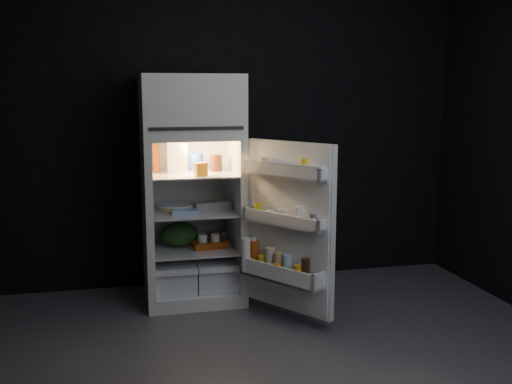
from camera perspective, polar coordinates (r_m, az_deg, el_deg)
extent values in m
cube|color=#4F4F54|center=(3.86, 2.78, -15.83)|extent=(4.00, 3.40, 0.00)
cube|color=black|center=(5.15, -2.39, 6.21)|extent=(4.00, 0.00, 2.70)
cube|color=black|center=(1.94, 17.19, -0.15)|extent=(4.00, 0.00, 2.70)
cube|color=white|center=(4.95, -5.96, -9.36)|extent=(0.76, 0.70, 0.10)
cube|color=white|center=(4.75, -10.35, -2.16)|extent=(0.05, 0.70, 1.20)
cube|color=white|center=(4.84, -1.92, -1.79)|extent=(0.05, 0.70, 1.20)
cube|color=white|center=(5.10, -6.56, -1.25)|extent=(0.66, 0.05, 1.20)
cube|color=white|center=(4.69, -6.23, 5.57)|extent=(0.76, 0.70, 0.06)
cube|color=white|center=(4.68, -6.29, 8.50)|extent=(0.76, 0.70, 0.42)
cube|color=black|center=(4.34, -5.66, 6.04)|extent=(0.68, 0.01, 0.02)
cube|color=white|center=(4.73, -9.98, -2.21)|extent=(0.01, 0.65, 1.20)
cube|color=white|center=(4.81, -2.20, -1.87)|extent=(0.01, 0.65, 1.20)
cube|color=white|center=(4.67, -6.19, 5.13)|extent=(0.66, 0.65, 0.01)
cube|color=white|center=(4.91, -5.93, -8.86)|extent=(0.66, 0.65, 0.01)
cube|color=white|center=(4.70, -6.13, 1.78)|extent=(0.65, 0.63, 0.01)
cube|color=white|center=(4.75, -6.06, -1.80)|extent=(0.65, 0.63, 0.01)
cube|color=white|center=(4.82, -6.00, -5.30)|extent=(0.65, 0.63, 0.01)
cube|color=white|center=(4.88, -7.92, -7.60)|extent=(0.32, 0.59, 0.22)
cube|color=white|center=(4.92, -4.06, -7.39)|extent=(0.32, 0.59, 0.22)
cube|color=white|center=(4.54, -7.55, -7.72)|extent=(0.32, 0.02, 0.03)
cube|color=white|center=(4.58, -3.41, -7.49)|extent=(0.32, 0.02, 0.03)
cube|color=#FFE5B2|center=(4.62, -6.10, 4.83)|extent=(0.14, 0.14, 0.02)
cube|color=white|center=(4.28, 3.23, -3.33)|extent=(0.47, 0.66, 1.22)
cube|color=white|center=(4.26, 3.00, -3.39)|extent=(0.41, 0.60, 1.18)
cube|color=white|center=(4.16, 2.67, 1.48)|extent=(0.46, 0.61, 0.02)
cube|color=white|center=(4.13, 2.37, 1.95)|extent=(0.40, 0.57, 0.10)
cube|color=white|center=(3.95, 6.36, 1.55)|extent=(0.09, 0.07, 0.10)
cube|color=white|center=(4.37, -0.66, 2.39)|extent=(0.09, 0.07, 0.10)
cube|color=white|center=(4.22, 2.59, -3.04)|extent=(0.47, 0.62, 0.02)
cube|color=white|center=(4.18, 2.25, -2.67)|extent=(0.40, 0.57, 0.09)
cube|color=white|center=(4.01, 6.23, -3.25)|extent=(0.09, 0.07, 0.09)
cube|color=white|center=(4.42, -0.69, -1.97)|extent=(0.09, 0.07, 0.09)
cube|color=white|center=(4.31, 2.38, -8.34)|extent=(0.50, 0.64, 0.02)
cube|color=white|center=(4.25, 1.86, -7.84)|extent=(0.40, 0.57, 0.13)
cube|color=white|center=(4.10, 5.96, -8.55)|extent=(0.13, 0.10, 0.13)
cube|color=white|center=(4.50, -0.86, -6.81)|extent=(0.13, 0.10, 0.13)
cube|color=white|center=(4.15, 2.68, 2.74)|extent=(0.45, 0.60, 0.02)
cylinder|color=yellow|center=(4.04, 4.65, 2.28)|extent=(0.08, 0.08, 0.13)
cylinder|color=#338C33|center=(4.13, 3.11, 2.14)|extent=(0.08, 0.08, 0.08)
cylinder|color=beige|center=(4.27, 0.82, 2.57)|extent=(0.08, 0.08, 0.11)
cylinder|color=#BABABF|center=(4.05, 5.43, -2.76)|extent=(0.08, 0.08, 0.10)
cylinder|color=white|center=(4.12, 3.99, -2.30)|extent=(0.07, 0.07, 0.13)
cylinder|color=silver|center=(4.20, 2.60, -2.26)|extent=(0.08, 0.08, 0.10)
cylinder|color=#94BBE5|center=(4.28, 1.36, -2.21)|extent=(0.08, 0.08, 0.07)
cylinder|color=yellow|center=(4.36, 0.17, -1.75)|extent=(0.08, 0.08, 0.11)
cylinder|color=black|center=(4.15, 4.74, -7.59)|extent=(0.08, 0.08, 0.19)
cylinder|color=#94BBE5|center=(4.24, 3.01, -7.19)|extent=(0.09, 0.09, 0.19)
cylinder|color=tan|center=(4.29, 2.18, -6.98)|extent=(0.09, 0.09, 0.18)
cylinder|color=beige|center=(4.34, 1.37, -6.63)|extent=(0.09, 0.09, 0.21)
cylinder|color=yellow|center=(4.40, 0.58, -6.90)|extent=(0.09, 0.09, 0.13)
cylinder|color=#A03E0D|center=(4.44, -0.20, -6.10)|extent=(0.10, 0.10, 0.23)
cylinder|color=orange|center=(4.15, 3.95, -7.90)|extent=(0.08, 0.08, 0.14)
cylinder|color=orange|center=(4.26, 2.04, -7.60)|extent=(0.08, 0.08, 0.12)
cylinder|color=white|center=(4.43, -0.93, -6.01)|extent=(0.10, 0.10, 0.25)
cylinder|color=white|center=(4.40, -0.20, -4.52)|extent=(0.05, 0.05, 0.02)
cube|color=white|center=(4.72, -7.49, 3.32)|extent=(0.17, 0.17, 0.24)
cylinder|color=navy|center=(4.78, -5.72, 2.83)|extent=(0.15, 0.15, 0.14)
cylinder|color=black|center=(4.76, -3.80, 2.78)|extent=(0.12, 0.12, 0.13)
cylinder|color=#B64F1D|center=(4.76, -9.60, 3.21)|extent=(0.09, 0.09, 0.22)
cube|color=orange|center=(4.51, -5.28, 2.17)|extent=(0.10, 0.08, 0.10)
cube|color=gray|center=(4.72, -4.23, -1.34)|extent=(0.32, 0.18, 0.07)
cylinder|color=tan|center=(4.77, -7.52, -1.46)|extent=(0.32, 0.32, 0.04)
cube|color=#94BBE5|center=(4.58, -6.67, -1.91)|extent=(0.22, 0.15, 0.04)
cube|color=beige|center=(4.93, -4.07, -0.99)|extent=(0.14, 0.13, 0.05)
ellipsoid|color=#193815|center=(4.83, -7.33, -4.01)|extent=(0.32, 0.27, 0.20)
cube|color=#A03E0D|center=(4.78, -4.38, -5.01)|extent=(0.30, 0.19, 0.05)
cylinder|color=#A03E0D|center=(4.96, -3.82, -4.24)|extent=(0.09, 0.09, 0.09)
cylinder|color=#BABABF|center=(4.96, -3.19, -4.23)|extent=(0.09, 0.09, 0.09)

